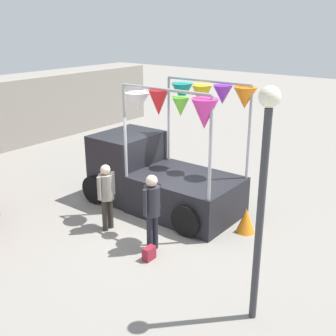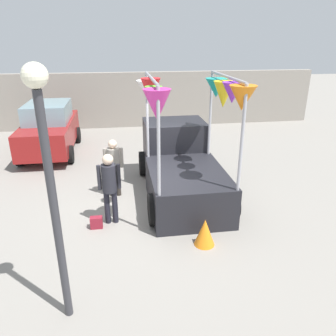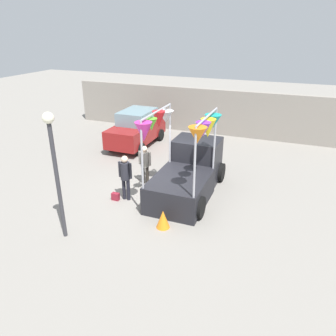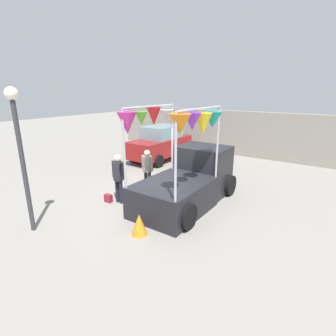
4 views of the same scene
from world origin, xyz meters
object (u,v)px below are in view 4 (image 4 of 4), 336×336
(vendor_truck, at_px, (189,175))
(person_vendor, at_px, (147,167))
(street_lamp, at_px, (19,141))
(handbag, at_px, (108,198))
(person_customer, at_px, (118,174))
(folded_kite_bundle_tangerine, at_px, (139,224))
(parked_car, at_px, (160,143))

(vendor_truck, xyz_separation_m, person_vendor, (-1.84, -0.01, 0.01))
(person_vendor, distance_m, street_lamp, 4.52)
(person_vendor, height_order, handbag, person_vendor)
(person_customer, distance_m, person_vendor, 1.45)
(handbag, bearing_deg, person_vendor, 75.05)
(folded_kite_bundle_tangerine, bearing_deg, person_customer, 148.25)
(parked_car, height_order, folded_kite_bundle_tangerine, parked_car)
(parked_car, distance_m, folded_kite_bundle_tangerine, 7.99)
(handbag, relative_size, folded_kite_bundle_tangerine, 0.47)
(person_customer, bearing_deg, person_vendor, 86.44)
(handbag, xyz_separation_m, street_lamp, (-0.31, -2.53, 2.39))
(parked_car, bearing_deg, vendor_truck, -43.86)
(street_lamp, bearing_deg, folded_kite_bundle_tangerine, 30.07)
(vendor_truck, relative_size, person_customer, 2.42)
(person_customer, height_order, person_vendor, person_customer)
(street_lamp, bearing_deg, person_customer, 76.41)
(vendor_truck, bearing_deg, person_customer, -142.91)
(vendor_truck, bearing_deg, folded_kite_bundle_tangerine, -89.39)
(person_customer, bearing_deg, vendor_truck, 37.09)
(parked_car, relative_size, street_lamp, 1.04)
(handbag, height_order, folded_kite_bundle_tangerine, folded_kite_bundle_tangerine)
(person_customer, bearing_deg, parked_car, 112.61)
(vendor_truck, relative_size, handbag, 14.85)
(vendor_truck, distance_m, person_vendor, 1.84)
(person_vendor, relative_size, folded_kite_bundle_tangerine, 2.69)
(parked_car, relative_size, person_vendor, 2.47)
(person_vendor, bearing_deg, folded_kite_bundle_tangerine, -54.91)
(handbag, bearing_deg, parked_car, 108.82)
(vendor_truck, relative_size, person_vendor, 2.57)
(parked_car, bearing_deg, person_customer, -67.39)
(vendor_truck, relative_size, folded_kite_bundle_tangerine, 6.93)
(person_vendor, bearing_deg, parked_car, 120.39)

